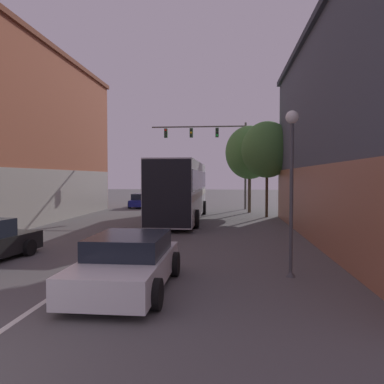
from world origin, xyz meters
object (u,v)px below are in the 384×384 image
Objects in this scene: bus at (181,188)px; street_lamp at (292,172)px; parked_car_left_near at (143,201)px; hatchback_foreground at (128,263)px; traffic_signal_gantry at (215,145)px; street_tree_near at (267,150)px; street_tree_far at (250,153)px.

street_lamp is (4.72, -13.26, 0.81)m from bus.
parked_car_left_near is 24.84m from street_lamp.
street_lamp is at bearing -69.95° from hatchback_foreground.
street_tree_near is (3.75, -6.35, -0.86)m from traffic_signal_gantry.
bus reaches higher than hatchback_foreground.
bus is at bearing -157.66° from street_tree_near.
bus is 2.66× the size of street_lamp.
street_tree_near reaches higher than hatchback_foreground.
street_tree_near is (0.90, 15.57, 1.74)m from street_lamp.
hatchback_foreground is at bearing -93.20° from traffic_signal_gantry.
street_tree_near is at bearing -68.21° from bus.
parked_car_left_near is at bearing 12.29° from hatchback_foreground.
street_lamp reaches higher than hatchback_foreground.
hatchback_foreground is 0.66× the size of street_tree_near.
traffic_signal_gantry is 7.42m from street_tree_near.
street_tree_near is (5.62, 2.31, 2.56)m from bus.
hatchback_foreground is 23.96m from traffic_signal_gantry.
street_tree_far is at bearing -11.24° from hatchback_foreground.
parked_car_left_near is (-5.28, 24.37, -0.02)m from hatchback_foreground.
street_lamp is 0.69× the size of street_tree_near.
bus is 9.50m from traffic_signal_gantry.
hatchback_foreground is 4.95m from street_lamp.
street_tree_far is (9.34, -4.05, 4.03)m from parked_car_left_near.
street_tree_far is (-1.00, 3.24, 0.03)m from street_tree_near.
bus is 1.84× the size of street_tree_near.
parked_car_left_near is 13.27m from street_tree_near.
hatchback_foreground is at bearing -160.01° from street_lamp.
traffic_signal_gantry is at bearing -3.14° from hatchback_foreground.
street_lamp is 15.69m from street_tree_near.
bus is at bearing -102.24° from traffic_signal_gantry.
traffic_signal_gantry reaches higher than hatchback_foreground.
street_lamp is at bearing -160.94° from bus.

